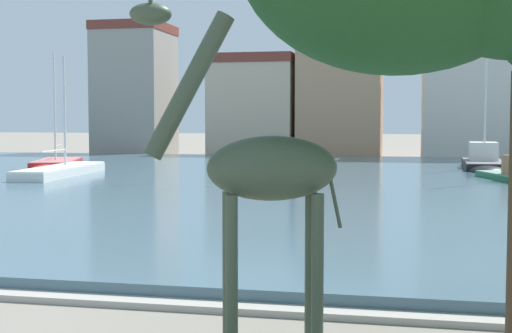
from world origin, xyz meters
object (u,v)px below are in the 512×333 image
Objects in this scene: sailboat_red at (55,166)px; sailboat_white at (67,172)px; giraffe_statue at (262,175)px; sailboat_black at (484,164)px.

sailboat_red is 5.17m from sailboat_white.
sailboat_black is at bearing 79.53° from giraffe_statue.
sailboat_black is 24.01m from sailboat_white.
sailboat_red is at bearing 122.19° from giraffe_statue.
sailboat_red is at bearing -169.17° from sailboat_black.
sailboat_white is at bearing 121.76° from giraffe_statue.
giraffe_statue is 30.15m from sailboat_white.
giraffe_statue is 35.27m from sailboat_black.
sailboat_red is at bearing 124.71° from sailboat_white.
giraffe_statue is at bearing -100.47° from sailboat_black.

